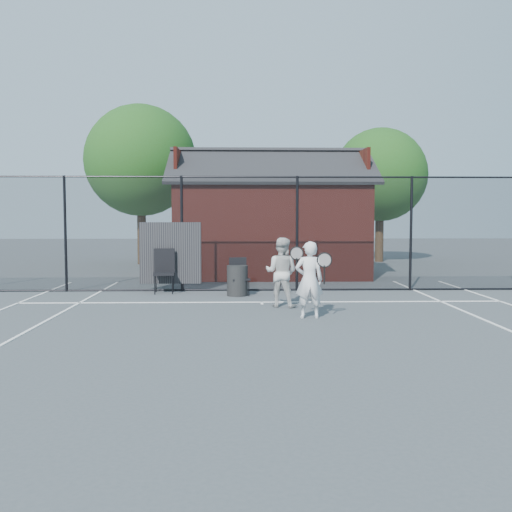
{
  "coord_description": "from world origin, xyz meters",
  "views": [
    {
      "loc": [
        -0.49,
        -9.84,
        1.95
      ],
      "look_at": [
        -0.15,
        2.38,
        1.1
      ],
      "focal_mm": 40.0,
      "sensor_mm": 36.0,
      "label": 1
    }
  ],
  "objects_px": {
    "chair_left": "(164,272)",
    "waste_bin": "(237,281)",
    "player_front": "(309,280)",
    "chair_right": "(240,277)",
    "player_back": "(281,272)",
    "clubhouse": "(270,227)"
  },
  "relations": [
    {
      "from": "chair_left",
      "to": "waste_bin",
      "type": "bearing_deg",
      "value": -19.21
    },
    {
      "from": "chair_left",
      "to": "clubhouse",
      "type": "bearing_deg",
      "value": 52.25
    },
    {
      "from": "clubhouse",
      "to": "waste_bin",
      "type": "relative_size",
      "value": 8.7
    },
    {
      "from": "clubhouse",
      "to": "chair_right",
      "type": "relative_size",
      "value": 7.14
    },
    {
      "from": "player_front",
      "to": "player_back",
      "type": "height_order",
      "value": "player_back"
    },
    {
      "from": "chair_left",
      "to": "chair_right",
      "type": "relative_size",
      "value": 1.21
    },
    {
      "from": "player_back",
      "to": "clubhouse",
      "type": "bearing_deg",
      "value": 89.15
    },
    {
      "from": "player_back",
      "to": "chair_left",
      "type": "height_order",
      "value": "player_back"
    },
    {
      "from": "clubhouse",
      "to": "player_back",
      "type": "height_order",
      "value": "clubhouse"
    },
    {
      "from": "clubhouse",
      "to": "waste_bin",
      "type": "height_order",
      "value": "clubhouse"
    },
    {
      "from": "chair_left",
      "to": "chair_right",
      "type": "bearing_deg",
      "value": -18.78
    },
    {
      "from": "clubhouse",
      "to": "player_front",
      "type": "height_order",
      "value": "clubhouse"
    },
    {
      "from": "player_front",
      "to": "player_back",
      "type": "xyz_separation_m",
      "value": [
        -0.43,
        1.4,
        0.01
      ]
    },
    {
      "from": "chair_left",
      "to": "waste_bin",
      "type": "xyz_separation_m",
      "value": [
        1.86,
        -0.5,
        -0.18
      ]
    },
    {
      "from": "player_front",
      "to": "waste_bin",
      "type": "height_order",
      "value": "player_front"
    },
    {
      "from": "clubhouse",
      "to": "player_front",
      "type": "bearing_deg",
      "value": -87.61
    },
    {
      "from": "player_front",
      "to": "chair_right",
      "type": "height_order",
      "value": "player_front"
    },
    {
      "from": "player_back",
      "to": "chair_left",
      "type": "xyz_separation_m",
      "value": [
        -2.82,
        2.23,
        -0.2
      ]
    },
    {
      "from": "clubhouse",
      "to": "chair_right",
      "type": "height_order",
      "value": "clubhouse"
    },
    {
      "from": "player_front",
      "to": "waste_bin",
      "type": "xyz_separation_m",
      "value": [
        -1.39,
        3.13,
        -0.37
      ]
    },
    {
      "from": "player_front",
      "to": "chair_left",
      "type": "bearing_deg",
      "value": 131.86
    },
    {
      "from": "chair_left",
      "to": "waste_bin",
      "type": "distance_m",
      "value": 1.94
    }
  ]
}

